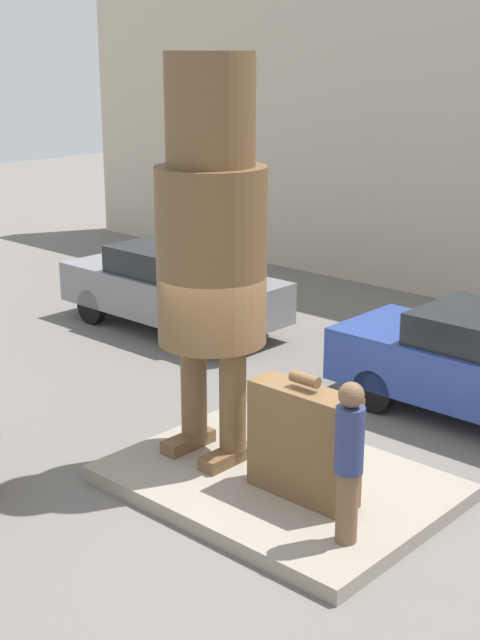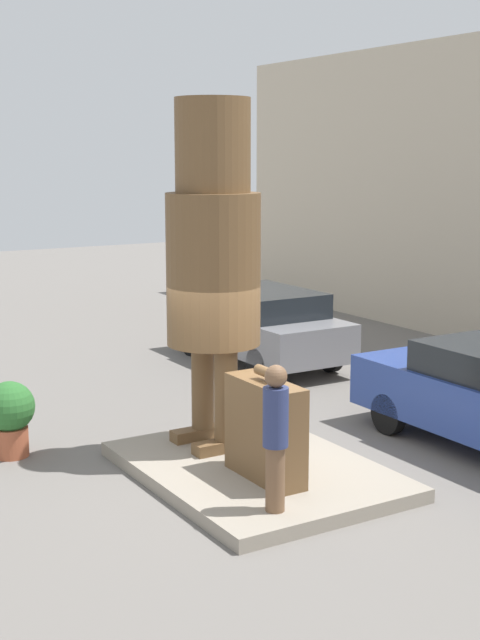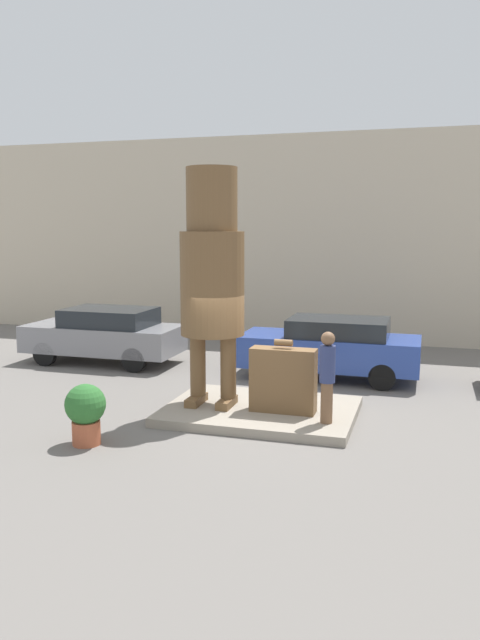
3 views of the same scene
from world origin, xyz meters
name	(u,v)px [view 3 (image 3 of 3)]	position (x,y,z in m)	size (l,w,h in m)	color
ground_plane	(261,415)	(0.00, 0.00, 0.00)	(60.00, 60.00, 0.00)	slate
pedestal	(261,411)	(0.00, 0.00, 0.09)	(3.88, 2.87, 0.19)	gray
building_backdrop	(331,239)	(0.00, 9.12, 3.47)	(28.00, 0.60, 6.94)	beige
statue_figure	(212,268)	(-1.02, -0.07, 3.04)	(1.32, 1.32, 4.87)	brown
giant_suitcase	(283,380)	(0.51, -0.18, 0.84)	(1.32, 0.44, 1.48)	brown
tourist	(327,373)	(1.47, -0.65, 1.15)	(0.30, 0.30, 1.76)	brown
parked_car_grey	(105,334)	(-5.58, 3.60, 0.85)	(4.45, 1.87, 1.58)	gray
parked_car_blue	(331,347)	(0.91, 3.58, 0.84)	(4.51, 1.76, 1.57)	#284293
planter_pot	(86,411)	(-2.56, -2.57, 0.63)	(0.73, 0.73, 1.11)	#AD5638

